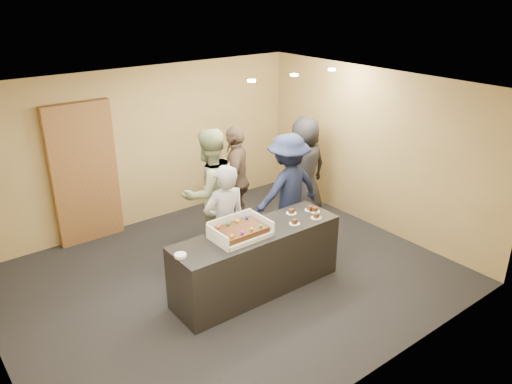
% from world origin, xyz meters
% --- Properties ---
extents(room, '(6.04, 6.00, 2.70)m').
position_xyz_m(room, '(0.00, 0.00, 1.35)').
color(room, black).
rests_on(room, ground).
extents(serving_counter, '(2.41, 0.72, 0.90)m').
position_xyz_m(serving_counter, '(0.15, -0.45, 0.45)').
color(serving_counter, black).
rests_on(serving_counter, floor).
extents(storage_cabinet, '(1.04, 0.15, 2.28)m').
position_xyz_m(storage_cabinet, '(-1.08, 2.41, 1.14)').
color(storage_cabinet, brown).
rests_on(storage_cabinet, floor).
extents(cake_box, '(0.73, 0.51, 0.22)m').
position_xyz_m(cake_box, '(-0.11, -0.42, 0.95)').
color(cake_box, white).
rests_on(cake_box, serving_counter).
extents(sheet_cake, '(0.63, 0.43, 0.12)m').
position_xyz_m(sheet_cake, '(-0.11, -0.45, 1.00)').
color(sheet_cake, '#3B190D').
rests_on(sheet_cake, cake_box).
extents(plate_stack, '(0.15, 0.15, 0.04)m').
position_xyz_m(plate_stack, '(-0.98, -0.42, 0.92)').
color(plate_stack, white).
rests_on(plate_stack, serving_counter).
extents(slice_a, '(0.15, 0.15, 0.07)m').
position_xyz_m(slice_a, '(0.69, -0.60, 0.92)').
color(slice_a, white).
rests_on(slice_a, serving_counter).
extents(slice_b, '(0.15, 0.15, 0.07)m').
position_xyz_m(slice_b, '(0.88, -0.32, 0.92)').
color(slice_b, white).
rests_on(slice_b, serving_counter).
extents(slice_c, '(0.15, 0.15, 0.07)m').
position_xyz_m(slice_c, '(1.06, -0.65, 0.92)').
color(slice_c, white).
rests_on(slice_c, serving_counter).
extents(slice_d, '(0.15, 0.15, 0.07)m').
position_xyz_m(slice_d, '(1.16, -0.40, 0.92)').
color(slice_d, white).
rests_on(slice_d, serving_counter).
extents(slice_e, '(0.15, 0.15, 0.07)m').
position_xyz_m(slice_e, '(1.19, -0.48, 0.92)').
color(slice_e, white).
rests_on(slice_e, serving_counter).
extents(person_server_grey, '(0.67, 0.48, 1.74)m').
position_xyz_m(person_server_grey, '(-0.04, 0.01, 0.87)').
color(person_server_grey, '#929397').
rests_on(person_server_grey, floor).
extents(person_sage_man, '(1.00, 0.79, 1.99)m').
position_xyz_m(person_sage_man, '(0.25, 0.84, 0.99)').
color(person_sage_man, gray).
rests_on(person_sage_man, floor).
extents(person_navy_man, '(1.21, 0.74, 1.83)m').
position_xyz_m(person_navy_man, '(1.39, 0.34, 0.92)').
color(person_navy_man, '#18203E').
rests_on(person_navy_man, floor).
extents(person_brown_extra, '(1.06, 1.09, 1.84)m').
position_xyz_m(person_brown_extra, '(1.01, 1.20, 0.92)').
color(person_brown_extra, brown).
rests_on(person_brown_extra, floor).
extents(person_dark_suit, '(0.94, 0.65, 1.82)m').
position_xyz_m(person_dark_suit, '(2.31, 0.94, 0.91)').
color(person_dark_suit, black).
rests_on(person_dark_suit, floor).
extents(ceiling_spotlights, '(1.72, 0.12, 0.03)m').
position_xyz_m(ceiling_spotlights, '(1.60, 0.50, 2.67)').
color(ceiling_spotlights, '#FFEAC6').
rests_on(ceiling_spotlights, ceiling).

